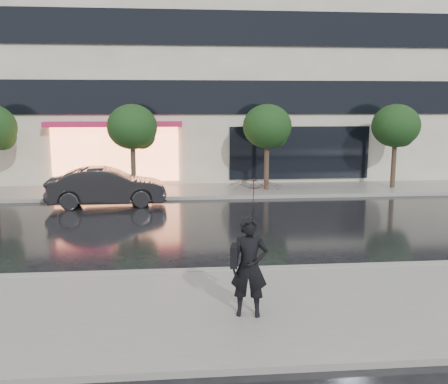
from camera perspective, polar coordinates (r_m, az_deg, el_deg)
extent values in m
plane|color=black|center=(12.97, -0.58, -7.92)|extent=(120.00, 120.00, 0.00)
cube|color=slate|center=(9.92, 0.99, -13.37)|extent=(60.00, 4.50, 0.12)
cube|color=slate|center=(22.91, -2.68, 0.15)|extent=(60.00, 3.50, 0.12)
cube|color=gray|center=(12.00, -0.19, -9.07)|extent=(60.00, 0.25, 0.14)
cube|color=gray|center=(21.18, -2.46, -0.64)|extent=(60.00, 0.25, 0.14)
cube|color=beige|center=(30.72, -3.52, 19.42)|extent=(30.00, 12.00, 18.00)
cube|color=black|center=(24.25, -2.94, 10.76)|extent=(28.00, 0.12, 1.60)
cube|color=black|center=(24.50, -3.02, 18.26)|extent=(28.00, 0.12, 1.60)
cube|color=#FF8C59|center=(24.52, -12.29, 4.22)|extent=(6.00, 0.10, 2.60)
cube|color=#B41B4C|center=(24.09, -12.52, 7.57)|extent=(6.40, 0.70, 0.25)
cube|color=black|center=(25.08, 8.64, 4.46)|extent=(7.00, 0.10, 2.60)
sphere|color=#183313|center=(23.78, -24.01, 5.82)|extent=(1.20, 1.20, 1.20)
cylinder|color=#33261C|center=(22.57, -10.31, 2.52)|extent=(0.22, 0.22, 2.20)
ellipsoid|color=#183313|center=(22.40, -10.46, 7.34)|extent=(2.20, 2.20, 1.98)
sphere|color=#183313|center=(22.59, -9.37, 6.38)|extent=(1.20, 1.20, 1.20)
cylinder|color=#33261C|center=(22.83, 4.88, 2.73)|extent=(0.22, 0.22, 2.20)
ellipsoid|color=#183313|center=(22.67, 4.95, 7.50)|extent=(2.20, 2.20, 1.98)
sphere|color=#183313|center=(22.96, 5.84, 6.52)|extent=(1.20, 1.20, 1.20)
cylinder|color=#33261C|center=(24.60, 18.79, 2.76)|extent=(0.22, 0.22, 2.20)
ellipsoid|color=#183313|center=(24.45, 19.04, 7.18)|extent=(2.20, 2.20, 1.98)
sphere|color=#183313|center=(24.82, 19.65, 6.25)|extent=(1.20, 1.20, 1.20)
imported|color=black|center=(20.28, -13.22, 0.60)|extent=(4.71, 1.96, 1.52)
imported|color=black|center=(9.25, 2.92, -8.54)|extent=(0.75, 0.57, 1.87)
imported|color=#32090D|center=(8.94, 3.38, -1.23)|extent=(1.17, 1.18, 0.91)
cylinder|color=black|center=(9.05, 3.35, -4.45)|extent=(0.02, 0.02, 0.93)
cube|color=black|center=(9.14, 1.18, -7.29)|extent=(0.19, 0.37, 0.40)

